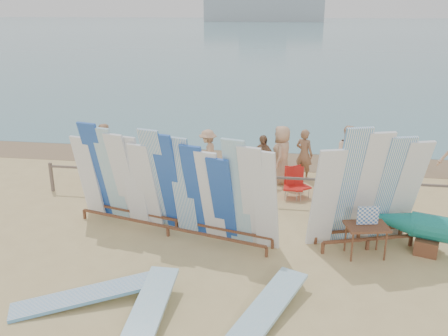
% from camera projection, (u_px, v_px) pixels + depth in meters
% --- Properties ---
extents(ground, '(160.00, 160.00, 0.00)m').
position_uv_depth(ground, '(236.00, 253.00, 10.80)').
color(ground, tan).
rests_on(ground, ground).
extents(ocean, '(320.00, 240.00, 0.02)m').
position_uv_depth(ocean, '(294.00, 27.00, 130.63)').
color(ocean, slate).
rests_on(ocean, ground).
extents(wet_sand_strip, '(40.00, 2.60, 0.01)m').
position_uv_depth(wet_sand_strip, '(260.00, 159.00, 17.55)').
color(wet_sand_strip, '#84684A').
rests_on(wet_sand_strip, ground).
extents(distant_ship, '(45.00, 8.00, 14.00)m').
position_uv_depth(distant_ship, '(264.00, 7.00, 179.29)').
color(distant_ship, '#999EA3').
rests_on(distant_ship, ocean).
extents(fence, '(12.08, 0.08, 0.90)m').
position_uv_depth(fence, '(249.00, 182.00, 13.41)').
color(fence, '#6D5C52').
rests_on(fence, ground).
extents(main_surfboard_rack, '(5.38, 2.00, 2.70)m').
position_uv_depth(main_surfboard_rack, '(171.00, 187.00, 11.40)').
color(main_surfboard_rack, brown).
rests_on(main_surfboard_rack, ground).
extents(side_surfboard_rack, '(2.66, 1.51, 2.96)m').
position_uv_depth(side_surfboard_rack, '(368.00, 192.00, 10.75)').
color(side_surfboard_rack, brown).
rests_on(side_surfboard_rack, ground).
extents(vendor_table, '(1.02, 0.82, 1.21)m').
position_uv_depth(vendor_table, '(365.00, 240.00, 10.57)').
color(vendor_table, brown).
rests_on(vendor_table, ground).
extents(flat_board_a, '(0.57, 2.69, 0.44)m').
position_uv_depth(flat_board_a, '(146.00, 329.00, 8.26)').
color(flat_board_a, '#87C1D8').
rests_on(flat_board_a, ground).
extents(flat_board_e, '(2.67, 1.70, 0.28)m').
position_uv_depth(flat_board_e, '(86.00, 302.00, 9.02)').
color(flat_board_e, white).
rests_on(flat_board_e, ground).
extents(flat_board_b, '(1.59, 2.69, 0.34)m').
position_uv_depth(flat_board_b, '(263.00, 320.00, 8.48)').
color(flat_board_b, '#87C1D8').
rests_on(flat_board_b, ground).
extents(beach_chair_left, '(0.57, 0.59, 0.89)m').
position_uv_depth(beach_chair_left, '(293.00, 189.00, 13.88)').
color(beach_chair_left, red).
rests_on(beach_chair_left, ground).
extents(beach_chair_right, '(0.81, 0.81, 0.90)m').
position_uv_depth(beach_chair_right, '(298.00, 189.00, 13.91)').
color(beach_chair_right, red).
rests_on(beach_chair_right, ground).
extents(stroller, '(0.70, 0.82, 0.95)m').
position_uv_depth(stroller, '(361.00, 187.00, 13.71)').
color(stroller, red).
rests_on(stroller, ground).
extents(beachgoer_7, '(0.69, 0.59, 1.65)m').
position_uv_depth(beachgoer_7, '(304.00, 154.00, 15.26)').
color(beachgoer_7, '#8C6042').
rests_on(beachgoer_7, ground).
extents(beachgoer_8, '(0.91, 0.44, 1.86)m').
position_uv_depth(beachgoer_8, '(349.00, 155.00, 14.80)').
color(beachgoer_8, beige).
rests_on(beachgoer_8, ground).
extents(beachgoer_6, '(0.53, 0.95, 1.85)m').
position_uv_depth(beachgoer_6, '(282.00, 155.00, 14.87)').
color(beachgoer_6, tan).
rests_on(beachgoer_6, ground).
extents(beachgoer_4, '(1.00, 0.84, 1.58)m').
position_uv_depth(beachgoer_4, '(263.00, 159.00, 14.85)').
color(beachgoer_4, '#8C6042').
rests_on(beachgoer_4, ground).
extents(beachgoer_2, '(0.84, 0.77, 1.60)m').
position_uv_depth(beachgoer_2, '(121.00, 163.00, 14.48)').
color(beachgoer_2, beige).
rests_on(beachgoer_2, ground).
extents(beachgoer_1, '(0.52, 0.74, 1.83)m').
position_uv_depth(beachgoer_1, '(104.00, 152.00, 15.21)').
color(beachgoer_1, '#8C6042').
rests_on(beachgoer_1, ground).
extents(beachgoer_3, '(0.45, 1.03, 1.57)m').
position_uv_depth(beachgoer_3, '(208.00, 153.00, 15.51)').
color(beachgoer_3, tan).
rests_on(beachgoer_3, ground).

